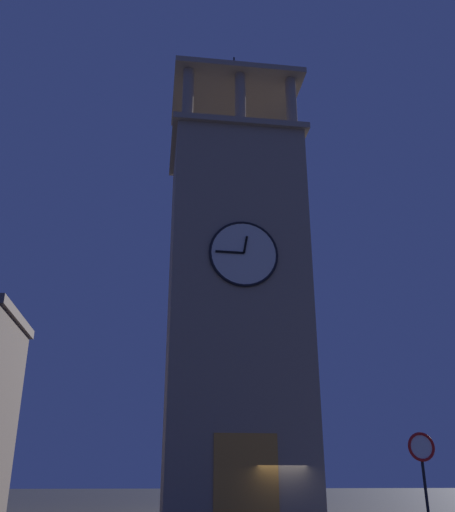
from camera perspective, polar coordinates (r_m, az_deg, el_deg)
The scene contains 2 objects.
clocktower at distance 34.00m, azimuth 0.80°, elevation -4.74°, with size 8.55×7.14×30.35m.
no_horn_sign at distance 17.25m, azimuth 19.17°, elevation -18.73°, with size 0.78×0.14×3.09m.
Camera 1 is at (6.57, 29.25, 1.87)m, focal length 39.40 mm.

